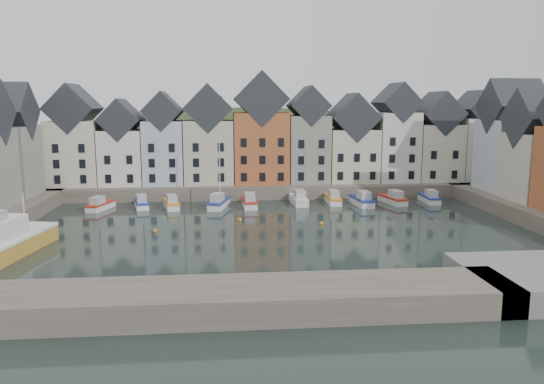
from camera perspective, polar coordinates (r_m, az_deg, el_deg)
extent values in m
plane|color=black|center=(60.14, 0.58, -4.73)|extent=(260.00, 260.00, 0.00)
cube|color=#51483E|center=(89.26, -1.35, 0.65)|extent=(90.00, 16.00, 2.00)
cube|color=#51483E|center=(38.78, -11.17, -11.55)|extent=(50.00, 6.00, 2.00)
ellipsoid|color=#222E17|center=(118.77, -2.16, -6.49)|extent=(153.60, 70.40, 64.00)
sphere|color=black|center=(109.39, -9.46, 6.23)|extent=(5.77, 5.77, 5.77)
sphere|color=black|center=(122.83, 9.37, 6.31)|extent=(5.27, 5.27, 5.27)
sphere|color=black|center=(118.55, 13.44, 5.95)|extent=(5.07, 5.07, 5.07)
sphere|color=black|center=(115.17, 4.93, 6.04)|extent=(5.01, 5.01, 5.01)
sphere|color=black|center=(119.21, -20.72, 4.98)|extent=(3.94, 3.94, 3.94)
sphere|color=black|center=(123.27, 11.00, 6.24)|extent=(5.21, 5.21, 5.21)
sphere|color=black|center=(117.07, -1.33, 6.38)|extent=(5.45, 5.45, 5.45)
sphere|color=black|center=(115.17, 17.19, 5.35)|extent=(4.49, 4.49, 4.49)
cube|color=beige|center=(89.43, -20.31, 3.97)|extent=(7.67, 8.00, 10.07)
cube|color=black|center=(89.09, -20.57, 8.41)|extent=(7.67, 8.16, 7.67)
cube|color=silver|center=(87.88, -15.70, 3.64)|extent=(6.56, 8.00, 8.61)
cube|color=black|center=(87.50, -15.88, 7.50)|extent=(6.56, 8.16, 6.56)
cube|color=#AFB7C2|center=(86.86, -11.47, 4.20)|extent=(6.20, 8.00, 10.02)
cube|color=black|center=(86.52, -11.62, 8.52)|extent=(6.20, 8.16, 6.20)
cube|color=#B8B19C|center=(86.37, -6.77, 4.32)|extent=(7.70, 8.00, 10.08)
cube|color=black|center=(86.02, -6.86, 8.93)|extent=(7.70, 8.16, 7.70)
cube|color=#A5552F|center=(86.49, -1.23, 4.79)|extent=(8.69, 8.00, 11.28)
cube|color=black|center=(86.19, -1.25, 9.96)|extent=(8.69, 8.16, 8.69)
cube|color=gray|center=(87.38, 3.83, 4.66)|extent=(6.43, 8.00, 10.78)
cube|color=black|center=(87.06, 3.89, 9.24)|extent=(6.43, 8.16, 6.43)
cube|color=beige|center=(88.91, 8.49, 3.94)|extent=(7.88, 8.00, 8.56)
cube|color=black|center=(88.53, 8.59, 7.95)|extent=(7.88, 8.16, 7.88)
cube|color=silver|center=(90.80, 13.03, 4.77)|extent=(6.50, 8.00, 11.27)
cube|color=black|center=(90.52, 13.21, 9.35)|extent=(6.50, 8.16, 6.50)
cube|color=beige|center=(93.31, 17.12, 4.12)|extent=(7.23, 8.00, 9.32)
cube|color=black|center=(92.96, 17.31, 8.08)|extent=(7.23, 8.16, 7.23)
cube|color=silver|center=(96.07, 20.93, 4.35)|extent=(6.18, 8.00, 10.32)
cube|color=black|center=(95.77, 21.17, 8.34)|extent=(6.18, 8.16, 6.18)
cube|color=#AFB7C2|center=(85.58, 24.19, 3.60)|extent=(7.47, 8.00, 10.38)
cube|color=black|center=(85.24, 24.52, 8.39)|extent=(7.62, 8.00, 8.00)
cube|color=#B8B19C|center=(78.81, 26.97, 2.41)|extent=(8.14, 8.00, 8.89)
cube|color=gray|center=(82.13, -26.71, 2.97)|extent=(7.50, 8.00, 9.71)
cube|color=black|center=(81.75, -27.08, 7.73)|extent=(7.65, 8.00, 8.00)
sphere|color=orange|center=(67.63, -3.48, -3.00)|extent=(0.50, 0.50, 0.50)
sphere|color=orange|center=(65.76, 5.36, -3.39)|extent=(0.50, 0.50, 0.50)
sphere|color=orange|center=(63.26, -12.45, -4.10)|extent=(0.50, 0.50, 0.50)
cube|color=silver|center=(78.44, -17.92, -1.57)|extent=(3.19, 5.82, 1.02)
cube|color=#B12619|center=(78.34, -17.94, -1.17)|extent=(3.31, 5.95, 0.23)
cube|color=#A1A8A9|center=(77.53, -18.27, -0.88)|extent=(1.88, 2.51, 1.11)
cube|color=silver|center=(78.39, -13.86, -1.39)|extent=(2.85, 5.76, 1.01)
cube|color=navy|center=(78.29, -13.88, -0.99)|extent=(2.97, 5.89, 0.23)
cube|color=#A1A8A9|center=(77.38, -13.85, -0.70)|extent=(1.75, 2.44, 1.11)
cube|color=silver|center=(77.21, -10.77, -1.44)|extent=(2.86, 5.89, 1.04)
cube|color=orange|center=(77.10, -10.79, -1.03)|extent=(2.98, 6.02, 0.24)
cube|color=#A1A8A9|center=(76.17, -10.72, -0.72)|extent=(1.77, 2.49, 1.13)
cube|color=silver|center=(76.44, -5.70, -1.40)|extent=(3.36, 6.47, 1.14)
cube|color=navy|center=(76.32, -5.71, -0.94)|extent=(3.49, 6.62, 0.26)
cube|color=#A1A8A9|center=(75.33, -5.90, -0.61)|extent=(2.03, 2.77, 1.24)
cylinder|color=silver|center=(76.14, -5.66, 3.01)|extent=(0.14, 0.14, 11.37)
cube|color=silver|center=(76.91, -2.44, -1.30)|extent=(2.02, 6.11, 1.11)
cube|color=#B12619|center=(76.80, -2.45, -0.86)|extent=(2.12, 6.23, 0.25)
cube|color=#A1A8A9|center=(75.80, -2.39, -0.53)|extent=(1.49, 2.47, 1.21)
cube|color=silver|center=(78.85, 2.87, -1.03)|extent=(2.17, 6.31, 1.14)
cube|color=silver|center=(78.74, 2.87, -0.58)|extent=(2.28, 6.44, 0.26)
cube|color=#A1A8A9|center=(77.73, 3.00, -0.25)|extent=(1.57, 2.56, 1.24)
cube|color=silver|center=(79.98, 6.56, -0.94)|extent=(1.91, 5.84, 1.06)
cube|color=orange|center=(79.88, 6.56, -0.53)|extent=(2.01, 5.96, 0.24)
cube|color=#A1A8A9|center=(78.94, 6.68, -0.23)|extent=(1.42, 2.36, 1.16)
cube|color=silver|center=(78.97, 9.58, -1.13)|extent=(2.41, 6.43, 1.15)
cube|color=navy|center=(78.86, 9.59, -0.68)|extent=(2.52, 6.57, 0.26)
cube|color=#A1A8A9|center=(77.87, 9.84, -0.35)|extent=(1.67, 2.63, 1.26)
cube|color=silver|center=(81.26, 12.82, -0.95)|extent=(2.99, 6.14, 1.08)
cube|color=#B12619|center=(81.16, 12.84, -0.54)|extent=(3.11, 6.28, 0.25)
cube|color=#A1A8A9|center=(80.31, 13.17, -0.23)|extent=(1.85, 2.60, 1.18)
cube|color=silver|center=(83.60, 16.52, -0.83)|extent=(1.89, 5.70, 1.03)
cube|color=navy|center=(83.50, 16.54, -0.45)|extent=(1.98, 5.82, 0.24)
cube|color=#A1A8A9|center=(82.62, 16.76, -0.16)|extent=(1.39, 2.30, 1.13)
cube|color=#B98A31|center=(59.08, -25.83, -5.29)|extent=(5.03, 11.95, 1.93)
cube|color=silver|center=(58.83, -25.90, -4.29)|extent=(5.14, 12.06, 0.29)
cube|color=silver|center=(56.97, -26.97, -3.60)|extent=(3.30, 5.19, 2.13)
cylinder|color=silver|center=(60.02, -25.12, -1.89)|extent=(0.15, 0.15, 3.86)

